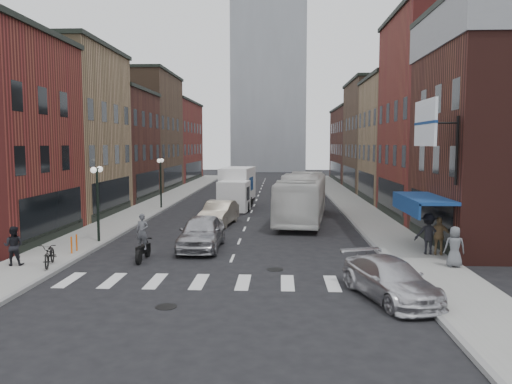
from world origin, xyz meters
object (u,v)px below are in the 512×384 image
sedan_left_near (202,232)px  ped_right_c (455,247)px  ped_left_solo (13,246)px  box_truck (237,188)px  sedan_left_far (219,213)px  streetlamp_far (161,173)px  transit_bus (302,197)px  ped_right_a (428,234)px  streetlamp_near (97,189)px  curb_car (390,279)px  bike_rack (74,244)px  motorcycle_rider (143,239)px  billboard_sign (427,125)px  ped_right_b (439,236)px  parked_bicycle (50,254)px

sedan_left_near → ped_right_c: 11.87m
ped_right_c → ped_left_solo: bearing=8.7°
box_truck → sedan_left_far: (-0.40, -8.69, -0.84)m
ped_right_c → streetlamp_far: bearing=-41.1°
box_truck → ped_left_solo: (-7.74, -20.45, -0.64)m
transit_bus → ped_right_a: 12.07m
sedan_left_near → ped_right_a: 10.97m
streetlamp_far → ped_right_c: size_ratio=2.39×
streetlamp_near → curb_car: streetlamp_near is taller
streetlamp_near → sedan_left_near: size_ratio=0.82×
bike_rack → box_truck: 18.90m
motorcycle_rider → sedan_left_near: (2.26, 2.69, -0.16)m
streetlamp_far → box_truck: 6.28m
streetlamp_near → box_truck: (6.04, 15.10, -1.28)m
sedan_left_near → ped_right_c: size_ratio=2.90×
streetlamp_far → sedan_left_near: (5.66, -15.00, -2.06)m
transit_bus → streetlamp_far: bearing=160.6°
ped_right_c → bike_rack: bearing=-0.0°
bike_rack → streetlamp_far: bearing=89.3°
streetlamp_near → ped_right_a: streetlamp_near is taller
billboard_sign → streetlamp_near: (-15.99, 3.50, -3.22)m
ped_right_a → sedan_left_far: bearing=-29.7°
sedan_left_near → curb_car: size_ratio=1.07×
streetlamp_near → ped_right_b: (17.00, -2.47, -1.87)m
streetlamp_far → ped_right_b: size_ratio=2.31×
streetlamp_far → sedan_left_far: bearing=-53.4°
billboard_sign → streetlamp_near: billboard_sign is taller
billboard_sign → streetlamp_far: bearing=132.4°
bike_rack → motorcycle_rider: motorcycle_rider is taller
billboard_sign → ped_right_a: bearing=64.6°
billboard_sign → transit_bus: 13.67m
streetlamp_far → motorcycle_rider: streetlamp_far is taller
streetlamp_near → sedan_left_near: streetlamp_near is taller
parked_bicycle → sedan_left_far: bearing=48.8°
motorcycle_rider → ped_right_c: motorcycle_rider is taller
box_truck → sedan_left_near: size_ratio=1.55×
billboard_sign → box_truck: size_ratio=0.48×
billboard_sign → ped_right_a: size_ratio=1.92×
motorcycle_rider → ped_right_b: size_ratio=1.22×
box_truck → sedan_left_near: 16.13m
motorcycle_rider → ped_right_a: (13.15, 1.37, 0.10)m
streetlamp_far → sedan_left_far: (5.64, -7.59, -2.13)m
bike_rack → sedan_left_far: 10.83m
ped_right_b → sedan_left_near: bearing=6.5°
streetlamp_near → parked_bicycle: streetlamp_near is taller
box_truck → ped_left_solo: box_truck is taller
box_truck → sedan_left_far: 8.74m
bike_rack → ped_right_b: bearing=0.8°
streetlamp_near → ped_right_b: streetlamp_near is taller
sedan_left_near → ped_right_c: bearing=-18.2°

